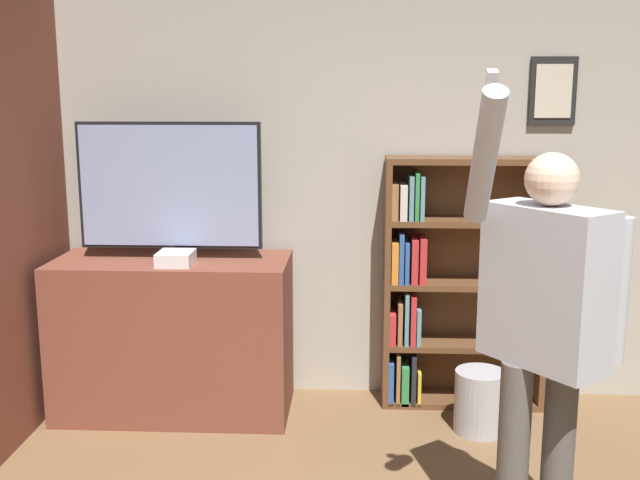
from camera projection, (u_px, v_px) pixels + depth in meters
wall_back at (394, 183)px, 4.63m from camera, size 6.12×0.09×2.70m
tv_ledge at (174, 336)px, 4.48m from camera, size 1.37×0.63×0.94m
television at (170, 189)px, 4.34m from camera, size 1.07×0.22×0.80m
game_console at (176, 258)px, 4.23m from camera, size 0.20×0.21×0.08m
bookshelf at (448, 284)px, 4.55m from camera, size 0.97×0.28×1.53m
person at (544, 318)px, 2.93m from camera, size 0.64×0.58×1.98m
waste_bin at (480, 401)px, 4.24m from camera, size 0.29×0.29×0.36m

